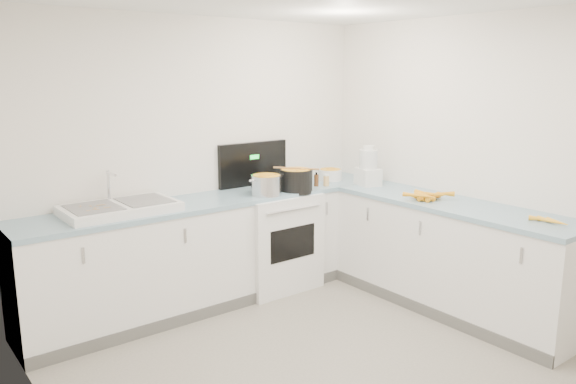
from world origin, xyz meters
TOP-DOWN VIEW (x-y plane):
  - floor at (0.00, 0.00)m, footprint 3.50×4.00m
  - wall_back at (0.00, 2.00)m, footprint 3.50×0.00m
  - wall_left at (-1.75, 0.00)m, footprint 0.00×4.00m
  - wall_right at (1.75, 0.00)m, footprint 0.00×4.00m
  - counter_back at (0.00, 1.70)m, footprint 3.50×0.62m
  - counter_right at (1.45, 0.30)m, footprint 0.62×2.20m
  - stove at (0.55, 1.69)m, footprint 0.76×0.65m
  - sink at (-0.90, 1.70)m, footprint 0.86×0.52m
  - steel_pot at (0.39, 1.53)m, footprint 0.28×0.28m
  - black_pot at (0.72, 1.52)m, footprint 0.34×0.34m
  - wooden_spoon at (0.72, 1.52)m, footprint 0.28×0.36m
  - mixing_bowl at (1.32, 1.71)m, footprint 0.29×0.29m
  - extract_bottle at (1.00, 1.56)m, footprint 0.05×0.05m
  - spice_jar at (1.09, 1.51)m, footprint 0.06×0.06m
  - food_processor at (1.43, 1.28)m, footprint 0.24×0.27m
  - carrot_pile at (1.37, 0.51)m, footprint 0.40×0.34m
  - peeled_carrots at (1.45, -0.52)m, footprint 0.10×0.29m
  - peelings at (-1.11, 1.69)m, footprint 0.19×0.23m

SIDE VIEW (x-z plane):
  - floor at x=0.00m, z-range 0.00..0.00m
  - counter_back at x=0.00m, z-range 0.00..0.94m
  - counter_right at x=1.45m, z-range 0.00..0.94m
  - stove at x=0.55m, z-range -0.21..1.15m
  - peeled_carrots at x=1.45m, z-range 0.94..0.98m
  - carrot_pile at x=1.37m, z-range 0.93..1.02m
  - sink at x=-0.90m, z-range 0.82..1.13m
  - spice_jar at x=1.09m, z-range 0.94..1.04m
  - mixing_bowl at x=1.32m, z-range 0.94..1.05m
  - extract_bottle at x=1.00m, z-range 0.94..1.05m
  - peelings at x=-1.11m, z-range 1.01..1.02m
  - steel_pot at x=0.39m, z-range 0.92..1.12m
  - black_pot at x=0.72m, z-range 0.92..1.14m
  - food_processor at x=1.43m, z-range 0.91..1.30m
  - wooden_spoon at x=0.72m, z-range 1.14..1.16m
  - wall_back at x=0.00m, z-range 0.00..2.50m
  - wall_left at x=-1.75m, z-range 0.00..2.50m
  - wall_right at x=1.75m, z-range 0.00..2.50m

